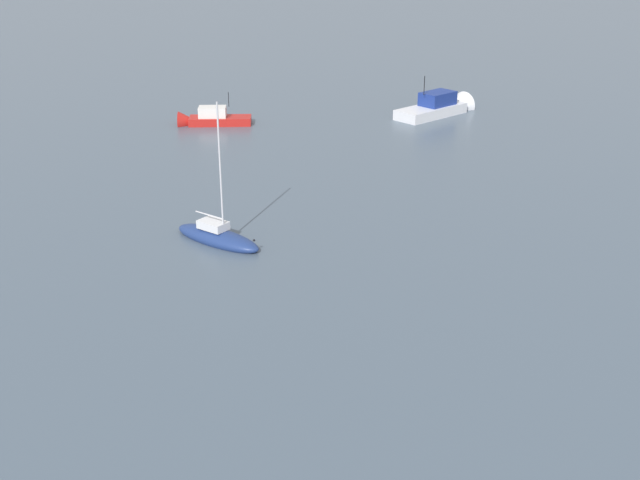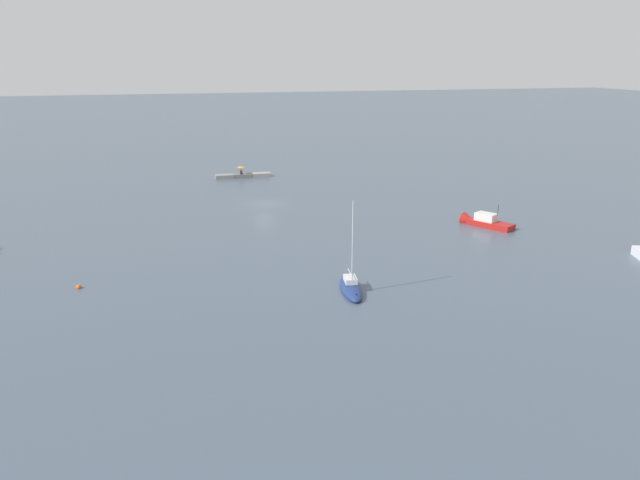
% 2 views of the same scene
% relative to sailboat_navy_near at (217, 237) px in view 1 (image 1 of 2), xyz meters
% --- Properties ---
extents(sailboat_navy_near, '(2.35, 5.61, 7.65)m').
position_rel_sailboat_navy_near_xyz_m(sailboat_navy_near, '(0.00, 0.00, 0.00)').
color(sailboat_navy_near, navy).
rests_on(sailboat_navy_near, ground_plane).
extents(motorboat_white_near, '(8.15, 4.92, 4.38)m').
position_rel_sailboat_navy_near_xyz_m(motorboat_white_near, '(-32.08, 0.70, 0.19)').
color(motorboat_white_near, silver).
rests_on(motorboat_white_near, ground_plane).
extents(motorboat_red_far, '(4.46, 5.92, 3.26)m').
position_rel_sailboat_navy_near_xyz_m(motorboat_red_far, '(-19.91, -14.62, 0.08)').
color(motorboat_red_far, red).
rests_on(motorboat_red_far, ground_plane).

